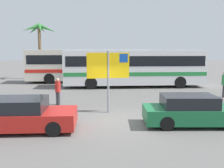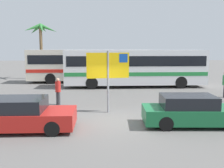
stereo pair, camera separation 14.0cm
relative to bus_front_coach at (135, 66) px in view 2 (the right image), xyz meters
name	(u,v)px [view 2 (the right image)]	position (x,y,z in m)	size (l,w,h in m)	color
ground	(118,121)	(-2.28, -10.57, -1.78)	(120.00, 120.00, 0.00)	#605E5B
bus_front_coach	(135,66)	(0.00, 0.00, 0.00)	(11.94, 2.61, 3.17)	white
bus_rear_coach	(90,64)	(-3.94, 3.39, 0.00)	(11.94, 2.61, 3.17)	silver
ferry_sign	(109,68)	(-2.64, -8.90, 0.54)	(2.19, 0.34, 3.20)	gray
car_red	(23,115)	(-6.27, -11.62, -1.15)	(4.08, 1.94, 1.32)	red
car_green	(192,111)	(0.84, -11.40, -1.15)	(4.40, 1.95, 1.32)	#196638
pedestrian_near_sign	(58,89)	(-5.56, -6.90, -0.85)	(0.32, 0.32, 1.59)	#4C4C51
palm_tree_seaside	(41,35)	(-9.34, 6.54, 3.00)	(3.51, 3.71, 5.97)	brown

